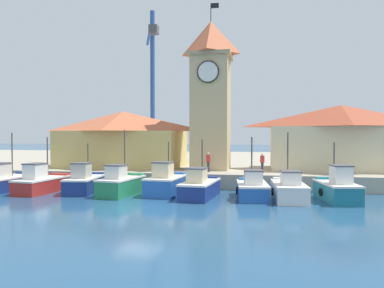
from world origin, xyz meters
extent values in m
plane|color=navy|center=(0.00, 0.00, 0.00)|extent=(300.00, 300.00, 0.00)
cube|color=#A89E89|center=(0.00, 27.92, 0.60)|extent=(120.00, 40.00, 1.20)
cube|color=navy|center=(-12.24, 4.65, 0.47)|extent=(2.46, 5.26, 0.94)
cube|color=navy|center=(-12.08, 6.96, 1.06)|extent=(1.82, 0.73, 0.24)
cube|color=silver|center=(-12.24, 4.65, 0.99)|extent=(2.52, 5.32, 0.12)
cylinder|color=#4C4742|center=(-12.20, 5.29, 2.74)|extent=(0.10, 0.10, 3.37)
cube|color=#AD2823|center=(-8.96, 4.32, 0.48)|extent=(2.28, 4.74, 0.97)
cube|color=#AD2823|center=(-8.77, 6.35, 1.09)|extent=(1.63, 0.75, 0.24)
cube|color=silver|center=(-8.96, 4.32, 1.02)|extent=(2.35, 4.80, 0.12)
cube|color=silver|center=(-9.04, 3.52, 1.61)|extent=(1.24, 1.47, 1.07)
cube|color=#4C4C51|center=(-9.04, 3.52, 2.18)|extent=(1.33, 1.56, 0.08)
cylinder|color=#4C4742|center=(-8.91, 4.89, 2.59)|extent=(0.10, 0.10, 3.02)
torus|color=black|center=(-9.95, 4.65, 0.48)|extent=(0.17, 0.53, 0.52)
cube|color=navy|center=(-5.86, 4.97, 0.52)|extent=(2.37, 4.81, 1.04)
cube|color=navy|center=(-6.12, 7.02, 1.16)|extent=(1.59, 0.79, 0.24)
cube|color=silver|center=(-5.86, 4.97, 1.09)|extent=(2.43, 4.88, 0.12)
cube|color=#B2ADA3|center=(-5.76, 4.17, 1.67)|extent=(1.24, 1.51, 1.04)
cube|color=#4C4C51|center=(-5.76, 4.17, 2.22)|extent=(1.33, 1.60, 0.08)
cylinder|color=#4C4742|center=(-5.93, 5.55, 2.38)|extent=(0.10, 0.10, 2.47)
torus|color=black|center=(-6.86, 5.08, 0.52)|extent=(0.19, 0.53, 0.52)
cube|color=#237A4C|center=(-2.72, 4.18, 0.57)|extent=(2.34, 4.30, 1.14)
cube|color=#237A4C|center=(-2.49, 5.96, 1.26)|extent=(1.62, 0.80, 0.24)
cube|color=silver|center=(-2.72, 4.18, 1.19)|extent=(2.41, 4.37, 0.12)
cube|color=beige|center=(-2.81, 3.47, 1.69)|extent=(1.24, 1.36, 0.89)
cube|color=#4C4C51|center=(-2.81, 3.47, 2.18)|extent=(1.33, 1.45, 0.08)
cylinder|color=#4C4742|center=(-2.65, 4.69, 2.93)|extent=(0.10, 0.10, 3.36)
torus|color=black|center=(-3.68, 4.51, 0.57)|extent=(0.19, 0.53, 0.52)
cube|color=#2356A8|center=(0.35, 5.00, 0.60)|extent=(2.31, 4.24, 1.19)
cube|color=#2356A8|center=(0.48, 6.80, 1.31)|extent=(1.75, 0.73, 0.24)
cube|color=silver|center=(0.35, 5.00, 1.24)|extent=(2.37, 4.30, 0.12)
cube|color=beige|center=(0.29, 4.29, 1.81)|extent=(1.29, 1.32, 1.02)
cube|color=#4C4C51|center=(0.29, 4.29, 2.36)|extent=(1.38, 1.40, 0.08)
cylinder|color=#4C4742|center=(0.39, 5.52, 2.53)|extent=(0.10, 0.10, 2.45)
torus|color=black|center=(-0.72, 5.29, 0.60)|extent=(0.16, 0.53, 0.52)
cube|color=navy|center=(2.93, 4.21, 0.51)|extent=(2.24, 4.73, 1.01)
cube|color=navy|center=(3.11, 6.24, 1.13)|extent=(1.61, 0.74, 0.24)
cube|color=silver|center=(2.93, 4.21, 1.06)|extent=(2.31, 4.79, 0.12)
cube|color=beige|center=(2.85, 3.41, 1.57)|extent=(1.22, 1.47, 0.90)
cube|color=#4C4C51|center=(2.85, 3.41, 2.07)|extent=(1.31, 1.55, 0.08)
cylinder|color=#4C4742|center=(2.98, 4.78, 2.53)|extent=(0.10, 0.10, 2.82)
torus|color=black|center=(1.95, 4.53, 0.51)|extent=(0.17, 0.53, 0.52)
cube|color=#2356A8|center=(6.42, 4.55, 0.46)|extent=(2.33, 4.37, 0.93)
cube|color=#2356A8|center=(6.22, 6.38, 1.05)|extent=(1.66, 0.77, 0.24)
cube|color=silver|center=(6.42, 4.55, 0.98)|extent=(2.40, 4.43, 0.12)
cube|color=silver|center=(6.49, 3.82, 1.47)|extent=(1.26, 1.37, 0.87)
cube|color=#4C4C51|center=(6.49, 3.82, 1.95)|extent=(1.35, 1.46, 0.08)
cylinder|color=#4C4742|center=(6.36, 5.07, 2.57)|extent=(0.10, 0.10, 3.08)
torus|color=black|center=(5.37, 4.65, 0.46)|extent=(0.18, 0.53, 0.52)
cube|color=silver|center=(8.78, 4.41, 0.50)|extent=(2.22, 4.84, 1.00)
cube|color=silver|center=(8.64, 6.52, 1.12)|extent=(1.65, 0.71, 0.24)
cube|color=silver|center=(8.78, 4.41, 1.05)|extent=(2.28, 4.90, 0.12)
cube|color=silver|center=(8.84, 3.59, 1.51)|extent=(1.23, 1.49, 0.80)
cube|color=#4C4C51|center=(8.84, 3.59, 1.95)|extent=(1.32, 1.58, 0.08)
cylinder|color=#4C4742|center=(8.74, 5.00, 2.76)|extent=(0.10, 0.10, 3.31)
torus|color=black|center=(7.74, 4.58, 0.50)|extent=(0.16, 0.53, 0.52)
cube|color=#196B7F|center=(11.77, 4.48, 0.55)|extent=(2.45, 4.40, 1.10)
cube|color=#196B7F|center=(11.46, 6.29, 1.22)|extent=(1.59, 0.84, 0.24)
cube|color=silver|center=(11.77, 4.48, 1.15)|extent=(2.52, 4.47, 0.12)
cube|color=silver|center=(11.89, 3.76, 1.76)|extent=(1.26, 1.41, 1.09)
cube|color=#4C4C51|center=(11.89, 3.76, 2.35)|extent=(1.35, 1.50, 0.08)
cylinder|color=#4C4742|center=(11.68, 5.00, 2.49)|extent=(0.10, 0.10, 2.55)
torus|color=black|center=(10.77, 4.53, 0.55)|extent=(0.20, 0.53, 0.52)
cube|color=tan|center=(2.52, 12.16, 6.13)|extent=(3.23, 3.23, 9.86)
cube|color=tan|center=(2.52, 12.16, 11.21)|extent=(3.73, 3.73, 0.30)
pyramid|color=#C1603D|center=(2.52, 12.16, 12.82)|extent=(3.73, 3.73, 2.93)
cylinder|color=white|center=(2.52, 10.49, 9.57)|extent=(1.78, 0.12, 1.78)
torus|color=#332D23|center=(2.52, 10.45, 9.57)|extent=(1.90, 0.12, 1.90)
cylinder|color=#3F3F3F|center=(2.52, 12.16, 15.09)|extent=(0.08, 0.08, 1.60)
cube|color=black|center=(2.87, 12.16, 15.64)|extent=(0.70, 0.04, 0.44)
cube|color=tan|center=(-6.23, 13.42, 2.92)|extent=(11.28, 6.70, 3.43)
pyramid|color=#C1603D|center=(-6.23, 13.42, 5.58)|extent=(11.68, 7.10, 1.89)
cube|color=beige|center=(13.78, 13.82, 3.09)|extent=(11.96, 6.41, 3.78)
pyramid|color=#A3472D|center=(13.78, 13.82, 5.92)|extent=(12.36, 6.81, 1.88)
cube|color=navy|center=(-5.99, 22.48, 1.80)|extent=(2.00, 2.00, 1.20)
cylinder|color=#284C93|center=(-5.99, 22.48, 10.73)|extent=(0.56, 0.56, 16.67)
cylinder|color=#284C93|center=(-7.20, 25.27, 17.37)|extent=(2.78, 5.81, 1.95)
cube|color=#4C4C4C|center=(-5.46, 21.24, 16.46)|extent=(1.00, 1.00, 1.00)
cylinder|color=#33333D|center=(7.04, 9.58, 1.62)|extent=(0.22, 0.22, 0.85)
cube|color=red|center=(7.04, 9.58, 2.33)|extent=(0.34, 0.22, 0.56)
sphere|color=beige|center=(7.04, 9.58, 2.72)|extent=(0.20, 0.20, 0.20)
cylinder|color=#33333D|center=(2.67, 9.73, 1.62)|extent=(0.22, 0.22, 0.85)
cube|color=red|center=(2.67, 9.73, 2.33)|extent=(0.34, 0.22, 0.56)
sphere|color=beige|center=(2.67, 9.73, 2.72)|extent=(0.20, 0.20, 0.20)
camera|label=1|loc=(7.20, -20.72, 4.22)|focal=35.00mm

